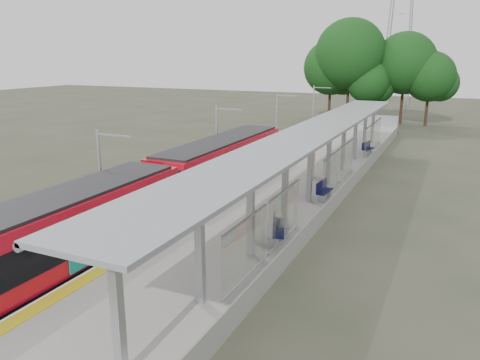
# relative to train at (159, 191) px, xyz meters

# --- Properties ---
(ground) EXTENTS (200.00, 200.00, 0.00)m
(ground) POSITION_rel_train_xyz_m (4.50, -9.19, -2.05)
(ground) COLOR #474438
(ground) RESTS_ON ground
(trackbed) EXTENTS (3.00, 70.00, 0.24)m
(trackbed) POSITION_rel_train_xyz_m (-0.00, 10.81, -1.93)
(trackbed) COLOR #59544C
(trackbed) RESTS_ON ground
(platform) EXTENTS (6.00, 50.00, 1.00)m
(platform) POSITION_rel_train_xyz_m (4.50, 10.81, -1.55)
(platform) COLOR gray
(platform) RESTS_ON ground
(tactile_strip) EXTENTS (0.60, 50.00, 0.02)m
(tactile_strip) POSITION_rel_train_xyz_m (1.95, 10.81, -1.04)
(tactile_strip) COLOR gold
(tactile_strip) RESTS_ON platform
(end_fence) EXTENTS (6.00, 0.10, 1.20)m
(end_fence) POSITION_rel_train_xyz_m (4.50, 35.76, -0.45)
(end_fence) COLOR #9EA0A5
(end_fence) RESTS_ON platform
(train) EXTENTS (2.74, 27.60, 3.62)m
(train) POSITION_rel_train_xyz_m (0.00, 0.00, 0.00)
(train) COLOR black
(train) RESTS_ON ground
(canopy) EXTENTS (3.27, 38.00, 3.66)m
(canopy) POSITION_rel_train_xyz_m (6.11, 7.00, 2.15)
(canopy) COLOR #9EA0A5
(canopy) RESTS_ON platform
(tree_cluster) EXTENTS (19.12, 10.55, 13.44)m
(tree_cluster) POSITION_rel_train_xyz_m (2.58, 44.26, 5.63)
(tree_cluster) COLOR #382316
(tree_cluster) RESTS_ON ground
(catenary_masts) EXTENTS (2.08, 48.16, 5.40)m
(catenary_masts) POSITION_rel_train_xyz_m (-1.72, 9.81, 0.86)
(catenary_masts) COLOR #9EA0A5
(catenary_masts) RESTS_ON ground
(bench_near) EXTENTS (1.02, 1.69, 1.11)m
(bench_near) POSITION_rel_train_xyz_m (6.91, -1.36, -0.47)
(bench_near) COLOR #0D0D43
(bench_near) RESTS_ON platform
(bench_mid) EXTENTS (0.61, 1.59, 1.06)m
(bench_mid) POSITION_rel_train_xyz_m (7.11, 5.50, -0.49)
(bench_mid) COLOR #0D0D43
(bench_mid) RESTS_ON platform
(bench_far) EXTENTS (0.80, 1.58, 1.03)m
(bench_far) POSITION_rel_train_xyz_m (7.11, 18.94, -0.51)
(bench_far) COLOR #0D0D43
(bench_far) RESTS_ON platform
(info_pillar_near) EXTENTS (0.39, 0.39, 1.75)m
(info_pillar_near) POSITION_rel_train_xyz_m (5.77, -1.57, -0.30)
(info_pillar_near) COLOR beige
(info_pillar_near) RESTS_ON platform
(info_pillar_far) EXTENTS (0.42, 0.42, 1.87)m
(info_pillar_far) POSITION_rel_train_xyz_m (5.11, 9.94, -0.24)
(info_pillar_far) COLOR beige
(info_pillar_far) RESTS_ON platform
(litter_bin) EXTENTS (0.63, 0.63, 0.97)m
(litter_bin) POSITION_rel_train_xyz_m (6.87, -0.78, -0.57)
(litter_bin) COLOR #9EA0A5
(litter_bin) RESTS_ON platform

